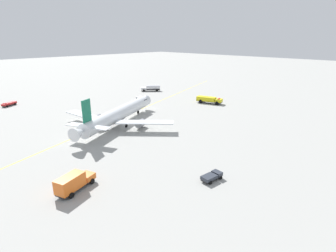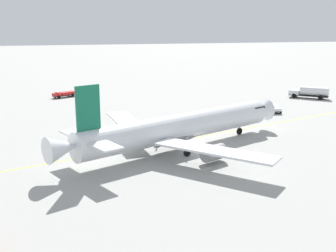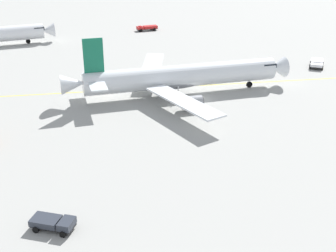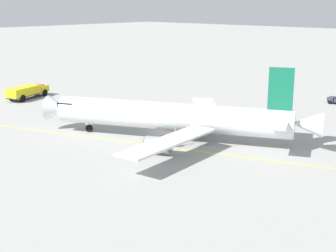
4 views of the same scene
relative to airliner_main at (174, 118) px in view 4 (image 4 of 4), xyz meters
The scene contains 4 objects.
ground_plane 5.08m from the airliner_main, 117.05° to the right, with size 600.00×600.00×0.00m, color #9E9E99.
airliner_main is the anchor object (origin of this frame).
fire_tender_truck 41.57m from the airliner_main, 93.32° to the right, with size 10.40×5.82×2.50m.
taxiway_centreline 5.29m from the airliner_main, ahead, with size 57.69×174.21×0.01m.
Camera 4 is at (50.86, 47.04, 18.72)m, focal length 51.72 mm.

